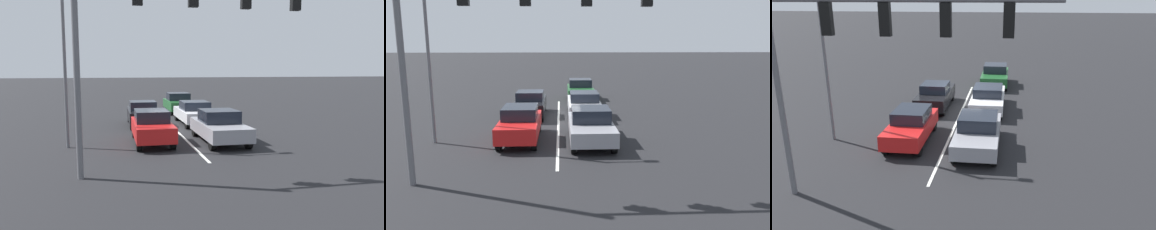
{
  "view_description": "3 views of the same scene",
  "coord_description": "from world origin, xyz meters",
  "views": [
    {
      "loc": [
        3.47,
        22.14,
        3.49
      ],
      "look_at": [
        -0.12,
        5.34,
        1.34
      ],
      "focal_mm": 35.0,
      "sensor_mm": 36.0,
      "label": 1
    },
    {
      "loc": [
        -0.14,
        21.42,
        4.46
      ],
      "look_at": [
        -0.85,
        6.17,
        1.4
      ],
      "focal_mm": 35.0,
      "sensor_mm": 36.0,
      "label": 2
    },
    {
      "loc": [
        -2.81,
        20.82,
        6.64
      ],
      "look_at": [
        -0.73,
        4.55,
        1.28
      ],
      "focal_mm": 35.0,
      "sensor_mm": 36.0,
      "label": 3
    }
  ],
  "objects": [
    {
      "name": "car_white_leftlane_second",
      "position": [
        -1.52,
        -0.56,
        0.74
      ],
      "size": [
        1.86,
        4.74,
        1.45
      ],
      "color": "silver",
      "rests_on": "ground_plane"
    },
    {
      "name": "street_lamp_right_shoulder",
      "position": [
        5.22,
        5.14,
        4.97
      ],
      "size": [
        2.13,
        0.24,
        8.63
      ],
      "color": "slate",
      "rests_on": "ground_plane"
    },
    {
      "name": "lane_stripe_left_divider",
      "position": [
        0.0,
        1.55,
        0.01
      ],
      "size": [
        0.12,
        15.1,
        0.01
      ],
      "primitive_type": "cube",
      "color": "silver",
      "rests_on": "ground_plane"
    },
    {
      "name": "ground_plane",
      "position": [
        0.0,
        0.0,
        0.0
      ],
      "size": [
        240.0,
        240.0,
        0.0
      ],
      "primitive_type": "plane",
      "color": "black"
    },
    {
      "name": "car_darkgreen_leftlane_third",
      "position": [
        -1.64,
        -6.85,
        0.78
      ],
      "size": [
        1.89,
        4.45,
        1.55
      ],
      "color": "#1E5928",
      "rests_on": "ground_plane"
    },
    {
      "name": "car_gray_leftlane_front",
      "position": [
        -1.46,
        5.28,
        0.76
      ],
      "size": [
        1.89,
        4.59,
        1.53
      ],
      "color": "gray",
      "rests_on": "ground_plane"
    },
    {
      "name": "car_black_midlane_second",
      "position": [
        1.68,
        -0.7,
        0.75
      ],
      "size": [
        1.75,
        4.41,
        1.5
      ],
      "color": "black",
      "rests_on": "ground_plane"
    },
    {
      "name": "traffic_signal_gantry",
      "position": [
        1.58,
        10.08,
        5.2
      ],
      "size": [
        8.82,
        0.37,
        6.99
      ],
      "color": "slate",
      "rests_on": "ground_plane"
    },
    {
      "name": "car_red_midlane_front",
      "position": [
        1.7,
        4.87,
        0.79
      ],
      "size": [
        1.71,
        4.32,
        1.54
      ],
      "color": "red",
      "rests_on": "ground_plane"
    }
  ]
}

